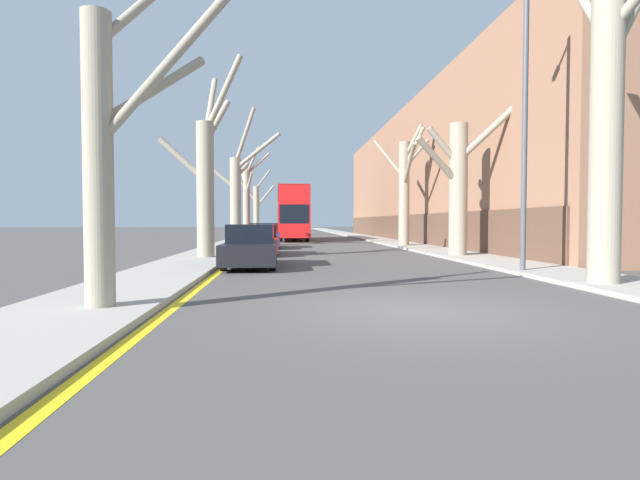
% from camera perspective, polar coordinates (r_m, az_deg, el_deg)
% --- Properties ---
extents(ground_plane, '(300.00, 300.00, 0.00)m').
position_cam_1_polar(ground_plane, '(8.88, 10.84, -7.97)').
color(ground_plane, '#4C4947').
extents(sidewalk_left, '(2.52, 120.00, 0.12)m').
position_cam_1_polar(sidewalk_left, '(58.56, -7.61, 0.60)').
color(sidewalk_left, '#A39E93').
rests_on(sidewalk_left, ground).
extents(sidewalk_right, '(2.52, 120.00, 0.12)m').
position_cam_1_polar(sidewalk_right, '(59.00, 3.52, 0.63)').
color(sidewalk_right, '#A39E93').
rests_on(sidewalk_right, ground).
extents(building_facade_right, '(10.08, 49.97, 10.36)m').
position_cam_1_polar(building_facade_right, '(42.58, 15.41, 6.88)').
color(building_facade_right, '#93664C').
rests_on(building_facade_right, ground).
extents(kerb_line_stripe, '(0.24, 120.00, 0.01)m').
position_cam_1_polar(kerb_line_stripe, '(58.49, -6.20, 0.55)').
color(kerb_line_stripe, yellow).
rests_on(kerb_line_stripe, ground).
extents(street_tree_left_0, '(2.52, 1.50, 5.98)m').
position_cam_1_polar(street_tree_left_0, '(9.24, -23.16, 9.71)').
color(street_tree_left_0, gray).
rests_on(street_tree_left_0, ground).
extents(street_tree_left_1, '(3.46, 2.49, 8.25)m').
position_cam_1_polar(street_tree_left_1, '(20.96, -12.87, 7.17)').
color(street_tree_left_1, gray).
rests_on(street_tree_left_1, ground).
extents(street_tree_left_2, '(5.34, 2.73, 8.60)m').
position_cam_1_polar(street_tree_left_2, '(32.22, -9.50, 5.40)').
color(street_tree_left_2, gray).
rests_on(street_tree_left_2, ground).
extents(street_tree_left_3, '(2.77, 2.65, 8.00)m').
position_cam_1_polar(street_tree_left_3, '(44.11, -8.31, 4.73)').
color(street_tree_left_3, gray).
rests_on(street_tree_left_3, ground).
extents(street_tree_left_4, '(4.08, 2.75, 7.58)m').
position_cam_1_polar(street_tree_left_4, '(55.58, -7.24, 3.77)').
color(street_tree_left_4, gray).
rests_on(street_tree_left_4, ground).
extents(street_tree_right_0, '(2.01, 3.74, 8.10)m').
position_cam_1_polar(street_tree_right_0, '(13.67, 30.10, 12.24)').
color(street_tree_right_0, gray).
rests_on(street_tree_right_0, ground).
extents(street_tree_right_1, '(4.42, 2.12, 6.64)m').
position_cam_1_polar(street_tree_right_1, '(22.41, 15.57, 6.19)').
color(street_tree_right_1, gray).
rests_on(street_tree_right_1, ground).
extents(street_tree_right_2, '(3.24, 4.05, 7.45)m').
position_cam_1_polar(street_tree_right_2, '(31.33, 9.65, 6.06)').
color(street_tree_right_2, gray).
rests_on(street_tree_right_2, ground).
extents(double_decker_bus, '(2.47, 10.75, 4.39)m').
position_cam_1_polar(double_decker_bus, '(42.40, -3.12, 3.35)').
color(double_decker_bus, red).
rests_on(double_decker_bus, ground).
extents(parked_car_0, '(1.76, 4.59, 1.46)m').
position_cam_1_polar(parked_car_0, '(17.31, -7.90, -0.78)').
color(parked_car_0, black).
rests_on(parked_car_0, ground).
extents(parked_car_1, '(1.77, 4.24, 1.43)m').
position_cam_1_polar(parked_car_1, '(23.60, -6.93, -0.05)').
color(parked_car_1, maroon).
rests_on(parked_car_1, ground).
extents(parked_car_2, '(1.82, 4.46, 1.47)m').
position_cam_1_polar(parked_car_2, '(29.54, -6.39, 0.42)').
color(parked_car_2, navy).
rests_on(parked_car_2, ground).
extents(lamp_post, '(1.40, 0.20, 9.01)m').
position_cam_1_polar(lamp_post, '(16.29, 22.10, 14.09)').
color(lamp_post, '#4C4F54').
rests_on(lamp_post, ground).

